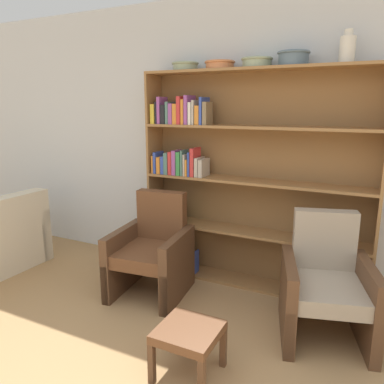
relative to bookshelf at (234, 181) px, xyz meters
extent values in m
cube|color=silver|center=(0.34, 0.17, 0.35)|extent=(12.00, 0.06, 2.75)
cube|color=olive|center=(-0.88, -0.02, 0.00)|extent=(0.02, 0.30, 2.06)
cube|color=olive|center=(1.27, -0.02, 0.00)|extent=(0.02, 0.30, 2.06)
cube|color=olive|center=(0.20, -0.02, 1.02)|extent=(2.13, 0.30, 0.03)
cube|color=olive|center=(0.20, -0.02, -1.01)|extent=(2.13, 0.30, 0.03)
cube|color=brown|center=(0.20, 0.12, 0.00)|extent=(2.13, 0.01, 2.06)
cube|color=black|center=(-0.83, -0.06, -0.87)|extent=(0.02, 0.19, 0.25)
cube|color=gold|center=(-0.80, -0.09, -0.91)|extent=(0.03, 0.12, 0.17)
cube|color=white|center=(-0.76, -0.08, -0.92)|extent=(0.04, 0.15, 0.17)
cube|color=#669EB2|center=(-0.71, -0.06, -0.88)|extent=(0.04, 0.18, 0.25)
cube|color=#994C99|center=(-0.67, -0.08, -0.91)|extent=(0.03, 0.15, 0.17)
cube|color=#669EB2|center=(-0.64, -0.09, -0.91)|extent=(0.03, 0.12, 0.17)
cube|color=#7F6B4C|center=(-0.61, -0.07, -0.91)|extent=(0.02, 0.16, 0.18)
cube|color=orange|center=(-0.58, -0.06, -0.92)|extent=(0.03, 0.19, 0.16)
cube|color=black|center=(-0.55, -0.08, -0.88)|extent=(0.02, 0.15, 0.23)
cube|color=#994C99|center=(-0.51, -0.09, -0.86)|extent=(0.04, 0.13, 0.28)
cube|color=#7F6B4C|center=(-0.46, -0.06, -0.90)|extent=(0.04, 0.18, 0.20)
cube|color=#994C99|center=(-0.42, -0.07, -0.91)|extent=(0.04, 0.16, 0.17)
cube|color=orange|center=(-0.39, -0.07, -0.91)|extent=(0.02, 0.16, 0.19)
cube|color=#334CB2|center=(-0.37, -0.09, -0.88)|extent=(0.02, 0.12, 0.24)
cube|color=olive|center=(0.20, -0.02, -0.49)|extent=(2.13, 0.30, 0.02)
cube|color=#B2A899|center=(-0.82, -0.08, -0.38)|extent=(0.04, 0.15, 0.19)
cube|color=orange|center=(-0.79, -0.06, -0.37)|extent=(0.02, 0.19, 0.20)
cube|color=#4C756B|center=(-0.76, -0.07, -0.39)|extent=(0.02, 0.17, 0.17)
cube|color=#669EB2|center=(-0.73, -0.06, -0.38)|extent=(0.03, 0.18, 0.18)
cube|color=#334CB2|center=(-0.70, -0.06, -0.35)|extent=(0.03, 0.18, 0.26)
cube|color=#669EB2|center=(-0.67, -0.05, -0.34)|extent=(0.02, 0.20, 0.26)
cube|color=#334CB2|center=(-0.65, -0.07, -0.38)|extent=(0.02, 0.16, 0.19)
cube|color=black|center=(-0.62, -0.06, -0.35)|extent=(0.03, 0.19, 0.26)
cube|color=black|center=(-0.59, -0.09, -0.37)|extent=(0.03, 0.13, 0.20)
cube|color=#388C47|center=(-0.56, -0.06, -0.39)|extent=(0.02, 0.19, 0.18)
cube|color=olive|center=(0.20, -0.02, 0.02)|extent=(2.13, 0.30, 0.02)
cube|color=orange|center=(-0.84, -0.09, 0.12)|extent=(0.02, 0.13, 0.18)
cube|color=#334CB2|center=(-0.81, -0.07, 0.14)|extent=(0.03, 0.17, 0.22)
cube|color=orange|center=(-0.77, -0.09, 0.11)|extent=(0.04, 0.13, 0.17)
cube|color=#334CB2|center=(-0.72, -0.08, 0.12)|extent=(0.03, 0.15, 0.18)
cube|color=#4C756B|center=(-0.68, -0.09, 0.14)|extent=(0.04, 0.12, 0.22)
cube|color=red|center=(-0.63, -0.08, 0.14)|extent=(0.04, 0.14, 0.23)
cube|color=#994C99|center=(-0.59, -0.07, 0.15)|extent=(0.04, 0.15, 0.24)
cube|color=#388C47|center=(-0.54, -0.08, 0.14)|extent=(0.04, 0.14, 0.23)
cube|color=#4C756B|center=(-0.50, -0.08, 0.15)|extent=(0.02, 0.15, 0.25)
cube|color=#B2A899|center=(-0.47, -0.08, 0.13)|extent=(0.02, 0.15, 0.21)
cube|color=orange|center=(-0.45, -0.08, 0.11)|extent=(0.02, 0.15, 0.16)
cube|color=#334CB2|center=(-0.42, -0.09, 0.15)|extent=(0.02, 0.13, 0.24)
cube|color=red|center=(-0.39, -0.06, 0.17)|extent=(0.04, 0.18, 0.28)
cube|color=#B2A899|center=(-0.34, -0.06, 0.12)|extent=(0.04, 0.18, 0.19)
cube|color=#B2A899|center=(-0.30, -0.05, 0.11)|extent=(0.04, 0.19, 0.17)
cube|color=olive|center=(0.20, -0.02, 0.52)|extent=(2.13, 0.30, 0.02)
cube|color=gold|center=(-0.82, -0.08, 0.62)|extent=(0.04, 0.15, 0.19)
cube|color=black|center=(-0.78, -0.07, 0.64)|extent=(0.02, 0.16, 0.21)
cube|color=#994C99|center=(-0.75, -0.07, 0.66)|extent=(0.03, 0.17, 0.26)
cube|color=black|center=(-0.71, -0.07, 0.62)|extent=(0.04, 0.17, 0.18)
cube|color=#4C756B|center=(-0.66, -0.07, 0.64)|extent=(0.03, 0.16, 0.21)
cube|color=#994C99|center=(-0.62, -0.05, 0.63)|extent=(0.04, 0.19, 0.20)
cube|color=orange|center=(-0.57, -0.09, 0.63)|extent=(0.04, 0.13, 0.19)
cube|color=red|center=(-0.53, -0.06, 0.66)|extent=(0.04, 0.19, 0.26)
cube|color=orange|center=(-0.49, -0.06, 0.65)|extent=(0.03, 0.18, 0.24)
cube|color=#994C99|center=(-0.45, -0.05, 0.67)|extent=(0.03, 0.20, 0.27)
cube|color=white|center=(-0.41, -0.08, 0.63)|extent=(0.03, 0.14, 0.21)
cube|color=#B2A899|center=(-0.38, -0.09, 0.64)|extent=(0.02, 0.13, 0.23)
cube|color=orange|center=(-0.34, -0.08, 0.62)|extent=(0.04, 0.14, 0.18)
cube|color=#334CB2|center=(-0.30, -0.05, 0.66)|extent=(0.03, 0.20, 0.25)
cube|color=#7F6B4C|center=(-0.26, -0.07, 0.64)|extent=(0.04, 0.16, 0.21)
cylinder|color=gray|center=(-0.52, -0.02, 1.07)|extent=(0.23, 0.23, 0.07)
torus|color=gray|center=(-0.52, -0.02, 1.10)|extent=(0.26, 0.26, 0.02)
cylinder|color=#C67547|center=(-0.16, -0.02, 1.06)|extent=(0.26, 0.26, 0.07)
torus|color=#C67547|center=(-0.16, -0.02, 1.09)|extent=(0.28, 0.28, 0.02)
cylinder|color=gray|center=(0.19, -0.02, 1.07)|extent=(0.25, 0.25, 0.08)
torus|color=gray|center=(0.19, -0.02, 1.10)|extent=(0.28, 0.28, 0.02)
cylinder|color=slate|center=(0.50, -0.02, 1.09)|extent=(0.25, 0.25, 0.11)
torus|color=slate|center=(0.50, -0.02, 1.14)|extent=(0.27, 0.27, 0.02)
cylinder|color=silver|center=(0.92, -0.02, 1.13)|extent=(0.12, 0.12, 0.20)
cylinder|color=silver|center=(0.92, -0.02, 1.26)|extent=(0.07, 0.07, 0.05)
cube|color=beige|center=(-2.46, -0.47, -0.73)|extent=(0.83, 0.14, 0.59)
cube|color=brown|center=(-0.26, -0.90, -0.84)|extent=(0.08, 0.08, 0.37)
cube|color=brown|center=(-0.83, -0.96, -0.84)|extent=(0.08, 0.08, 0.37)
cube|color=brown|center=(-0.33, -0.29, -0.84)|extent=(0.08, 0.08, 0.37)
cube|color=brown|center=(-0.90, -0.36, -0.84)|extent=(0.08, 0.08, 0.37)
cube|color=brown|center=(-0.58, -0.63, -0.63)|extent=(0.55, 0.69, 0.12)
cube|color=brown|center=(-0.61, -0.35, -0.35)|extent=(0.49, 0.17, 0.50)
cube|color=brown|center=(-0.30, -0.60, -0.72)|extent=(0.16, 0.68, 0.61)
cube|color=brown|center=(-0.86, -0.66, -0.72)|extent=(0.16, 0.68, 0.61)
cube|color=brown|center=(1.34, -0.84, -0.84)|extent=(0.09, 0.09, 0.37)
cube|color=brown|center=(0.79, -1.00, -0.84)|extent=(0.09, 0.09, 0.37)
cube|color=brown|center=(1.17, -0.26, -0.84)|extent=(0.09, 0.09, 0.37)
cube|color=brown|center=(0.62, -0.41, -0.84)|extent=(0.09, 0.09, 0.37)
cube|color=tan|center=(0.98, -0.63, -0.63)|extent=(0.64, 0.75, 0.12)
cube|color=tan|center=(0.90, -0.36, -0.35)|extent=(0.49, 0.25, 0.50)
cube|color=brown|center=(1.25, -0.55, -0.72)|extent=(0.26, 0.68, 0.61)
cube|color=brown|center=(0.71, -0.71, -0.72)|extent=(0.26, 0.68, 0.61)
cube|color=brown|center=(0.06, -1.27, -0.88)|extent=(0.04, 0.04, 0.28)
cube|color=brown|center=(0.41, -1.27, -0.88)|extent=(0.04, 0.04, 0.28)
cube|color=brown|center=(0.06, -1.62, -0.88)|extent=(0.04, 0.04, 0.28)
cube|color=brown|center=(0.41, -1.62, -0.88)|extent=(0.04, 0.04, 0.28)
cube|color=brown|center=(0.23, -1.44, -0.71)|extent=(0.39, 0.39, 0.06)
camera|label=1|loc=(1.20, -3.35, 0.71)|focal=35.00mm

